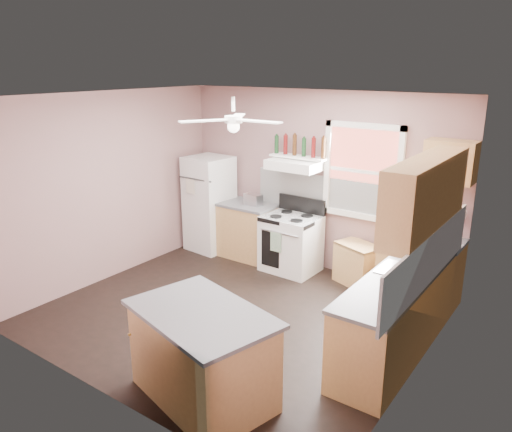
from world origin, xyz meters
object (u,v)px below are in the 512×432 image
Objects in this scene: toaster at (253,199)px; cart at (357,264)px; stove at (291,244)px; island at (203,357)px; refrigerator at (209,204)px.

toaster reaches higher than cart.
stove is 3.22m from island.
cart is (2.66, 0.12, -0.49)m from refrigerator.
island is (2.55, -3.10, -0.36)m from refrigerator.
refrigerator is at bearing -168.89° from toaster.
cart is at bearing 7.80° from refrigerator.
stove and island have the same top height.
refrigerator is 2.65× the size of cart.
island is (0.93, -3.09, 0.00)m from stove.
refrigerator is 1.21× the size of island.
cart is (1.04, 0.14, -0.13)m from stove.
refrigerator reaches higher than toaster.
toaster is 3.63m from island.
island reaches higher than cart.
refrigerator is 0.88m from toaster.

